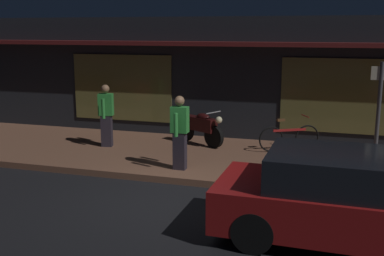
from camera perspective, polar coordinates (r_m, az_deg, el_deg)
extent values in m
plane|color=black|center=(9.16, -3.24, -8.90)|extent=(60.00, 60.00, 0.00)
cube|color=brown|center=(11.86, 1.72, -3.62)|extent=(18.00, 4.00, 0.15)
cube|color=black|center=(14.81, 5.21, 6.26)|extent=(18.00, 2.80, 3.60)
cube|color=brown|center=(14.50, -8.51, 4.86)|extent=(3.20, 0.04, 2.00)
cube|color=brown|center=(13.14, 17.72, 3.70)|extent=(3.20, 0.04, 2.00)
cube|color=#591919|center=(13.13, 3.81, 10.15)|extent=(16.20, 0.50, 0.12)
cylinder|color=black|center=(13.21, -0.85, -0.31)|extent=(0.59, 0.39, 0.60)
cylinder|color=black|center=(12.47, 2.67, -1.07)|extent=(0.59, 0.39, 0.60)
cube|color=black|center=(12.78, 0.86, 0.54)|extent=(1.10, 0.77, 0.36)
ellipsoid|color=black|center=(12.64, 1.35, 1.34)|extent=(0.50, 0.42, 0.20)
sphere|color=#F9EDB7|center=(12.26, 3.28, 0.99)|extent=(0.18, 0.18, 0.18)
cylinder|color=gray|center=(12.36, 2.60, 1.89)|extent=(0.29, 0.50, 0.03)
torus|color=black|center=(12.22, 9.58, -1.35)|extent=(0.60, 0.36, 0.66)
torus|color=black|center=(12.62, 13.79, -1.11)|extent=(0.60, 0.36, 0.66)
cube|color=#A51E1E|center=(12.37, 11.76, -0.24)|extent=(0.80, 0.48, 0.06)
cube|color=brown|center=(12.21, 10.75, 0.95)|extent=(0.21, 0.17, 0.06)
cylinder|color=#A51E1E|center=(12.48, 13.59, 1.43)|extent=(0.23, 0.38, 0.02)
cube|color=#28232D|center=(12.80, -10.31, -0.34)|extent=(0.32, 0.25, 0.85)
cube|color=#2D8C38|center=(12.67, -10.43, 2.82)|extent=(0.42, 0.29, 0.58)
sphere|color=#8C6647|center=(12.61, -10.50, 4.71)|extent=(0.22, 0.22, 0.22)
cylinder|color=#2D8C38|center=(12.93, -10.12, 2.70)|extent=(0.11, 0.11, 0.52)
cylinder|color=#2D8C38|center=(12.43, -10.73, 2.31)|extent=(0.11, 0.11, 0.52)
cube|color=#28232D|center=(10.54, -1.48, -2.79)|extent=(0.28, 0.20, 0.85)
cube|color=#2D8C38|center=(10.38, -1.51, 1.03)|extent=(0.38, 0.22, 0.58)
sphere|color=#8C6647|center=(10.31, -1.52, 3.32)|extent=(0.22, 0.22, 0.22)
cylinder|color=#2D8C38|center=(10.64, -1.05, 0.91)|extent=(0.09, 0.09, 0.52)
cylinder|color=#2D8C38|center=(10.16, -1.98, 0.37)|extent=(0.09, 0.09, 0.52)
cylinder|color=#47474C|center=(11.31, 21.66, 1.40)|extent=(0.09, 0.09, 2.40)
cube|color=beige|center=(11.19, 22.04, 6.18)|extent=(0.44, 0.03, 0.30)
cylinder|color=black|center=(8.58, 9.35, -8.24)|extent=(0.64, 0.23, 0.64)
cylinder|color=black|center=(7.15, 7.41, -12.41)|extent=(0.64, 0.23, 0.64)
cube|color=maroon|center=(7.70, 18.62, -9.30)|extent=(4.13, 1.84, 0.68)
cube|color=black|center=(7.52, 17.75, -5.31)|extent=(2.23, 1.64, 0.64)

